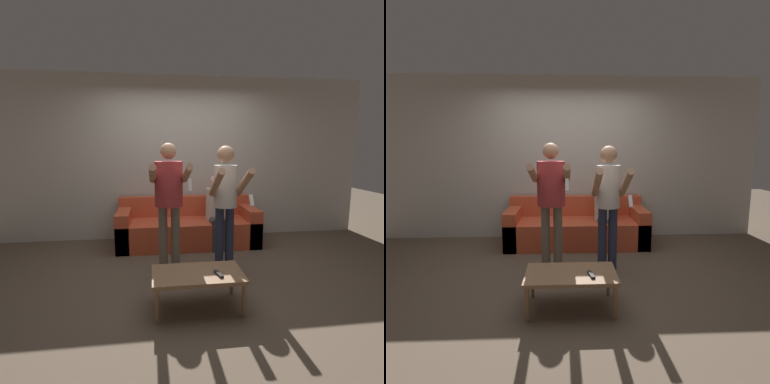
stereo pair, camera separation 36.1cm
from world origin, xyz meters
The scene contains 8 objects.
ground_plane centered at (0.00, 0.00, 0.00)m, with size 14.00×14.00×0.00m, color brown.
wall_back centered at (0.00, 1.64, 1.35)m, with size 6.40×0.06×2.70m.
couch centered at (0.10, 1.20, 0.26)m, with size 2.18×0.81×0.73m.
person_standing_left centered at (-0.25, 0.15, 1.01)m, with size 0.46×0.74×1.60m.
person_standing_right centered at (0.45, 0.14, 0.96)m, with size 0.41×0.71×1.57m.
person_seated centered at (0.54, 1.04, 0.61)m, with size 0.32×0.54×1.12m.
coffee_table centered at (-0.03, -0.72, 0.32)m, with size 0.88×0.51×0.36m.
remote_on_table centered at (0.16, -0.81, 0.37)m, with size 0.07×0.15×0.02m.
Camera 1 is at (-0.44, -3.41, 1.57)m, focal length 28.00 mm.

